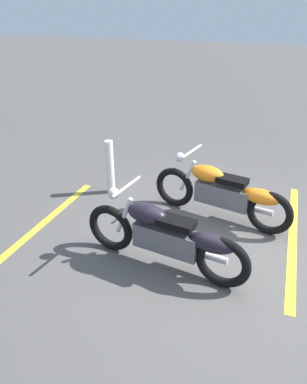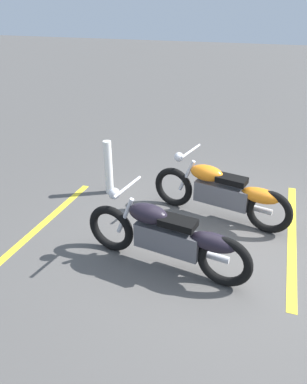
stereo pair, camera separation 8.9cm
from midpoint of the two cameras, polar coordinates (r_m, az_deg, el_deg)
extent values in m
plane|color=#514F4C|center=(5.20, 12.05, -8.47)|extent=(60.00, 60.00, 0.00)
torus|color=black|center=(5.94, 3.72, 0.74)|extent=(0.68, 0.23, 0.67)
torus|color=black|center=(5.47, 18.21, -3.18)|extent=(0.68, 0.23, 0.67)
cube|color=#59595E|center=(5.60, 11.21, -0.52)|extent=(0.87, 0.37, 0.32)
ellipsoid|color=orange|center=(5.56, 8.91, 2.90)|extent=(0.56, 0.37, 0.24)
ellipsoid|color=orange|center=(5.40, 16.93, -0.69)|extent=(0.59, 0.34, 0.22)
cube|color=black|center=(5.44, 12.73, 1.75)|extent=(0.48, 0.31, 0.09)
cylinder|color=silver|center=(5.73, 5.82, 2.52)|extent=(0.27, 0.10, 0.56)
cylinder|color=silver|center=(5.55, 6.48, 6.38)|extent=(0.15, 0.62, 0.04)
sphere|color=silver|center=(5.68, 4.60, 5.46)|extent=(0.15, 0.15, 0.15)
cylinder|color=silver|center=(5.69, 15.31, -2.37)|extent=(0.70, 0.21, 0.09)
torus|color=black|center=(4.90, -6.25, -5.64)|extent=(0.68, 0.18, 0.67)
torus|color=black|center=(4.36, 11.39, -10.82)|extent=(0.68, 0.18, 0.67)
cube|color=#59595E|center=(4.51, 2.59, -7.46)|extent=(0.86, 0.31, 0.32)
ellipsoid|color=black|center=(4.45, -0.47, -3.36)|extent=(0.55, 0.34, 0.24)
ellipsoid|color=black|center=(4.26, 9.61, -7.88)|extent=(0.58, 0.30, 0.22)
cube|color=black|center=(4.31, 4.23, -4.86)|extent=(0.46, 0.29, 0.09)
cylinder|color=silver|center=(4.66, -4.05, -3.69)|extent=(0.27, 0.09, 0.56)
cylinder|color=silver|center=(4.43, -3.68, 0.85)|extent=(0.10, 0.62, 0.04)
sphere|color=silver|center=(4.59, -5.76, -0.19)|extent=(0.15, 0.15, 0.15)
cylinder|color=silver|center=(4.59, 7.88, -9.50)|extent=(0.71, 0.17, 0.09)
cylinder|color=white|center=(6.35, -6.45, 3.88)|extent=(0.14, 0.14, 0.96)
cube|color=yellow|center=(5.68, 21.42, -6.52)|extent=(0.22, 3.20, 0.01)
cube|color=yellow|center=(5.70, -17.66, -5.72)|extent=(0.22, 3.20, 0.01)
camera|label=1|loc=(0.04, 90.50, -0.26)|focal=33.99mm
camera|label=2|loc=(0.04, -89.50, 0.26)|focal=33.99mm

